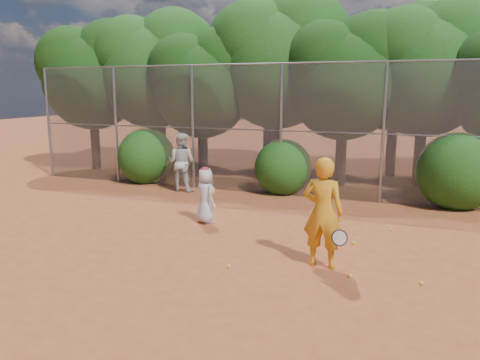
% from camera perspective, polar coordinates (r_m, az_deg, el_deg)
% --- Properties ---
extents(ground, '(80.00, 80.00, 0.00)m').
position_cam_1_polar(ground, '(8.93, 0.25, -10.28)').
color(ground, '#A04824').
rests_on(ground, ground).
extents(fence_back, '(20.05, 0.09, 4.03)m').
position_cam_1_polar(fence_back, '(14.17, 8.47, 6.07)').
color(fence_back, gray).
rests_on(fence_back, ground).
extents(tree_0, '(4.38, 3.81, 6.00)m').
position_cam_1_polar(tree_0, '(20.11, -17.49, 12.47)').
color(tree_0, black).
rests_on(tree_0, ground).
extents(tree_1, '(4.64, 4.03, 6.35)m').
position_cam_1_polar(tree_1, '(19.11, -10.50, 13.59)').
color(tree_1, black).
rests_on(tree_1, ground).
extents(tree_2, '(3.99, 3.47, 5.47)m').
position_cam_1_polar(tree_2, '(17.29, -4.45, 12.10)').
color(tree_2, black).
rests_on(tree_2, ground).
extents(tree_3, '(4.89, 4.26, 6.70)m').
position_cam_1_polar(tree_3, '(17.37, 4.77, 14.77)').
color(tree_3, black).
rests_on(tree_3, ground).
extents(tree_4, '(4.19, 3.64, 5.73)m').
position_cam_1_polar(tree_4, '(16.21, 12.80, 12.56)').
color(tree_4, black).
rests_on(tree_4, ground).
extents(tree_5, '(4.51, 3.92, 6.17)m').
position_cam_1_polar(tree_5, '(16.85, 21.92, 12.97)').
color(tree_5, black).
rests_on(tree_5, ground).
extents(tree_9, '(4.83, 4.20, 6.62)m').
position_cam_1_polar(tree_9, '(21.60, -9.58, 13.76)').
color(tree_9, black).
rests_on(tree_9, ground).
extents(tree_10, '(5.15, 4.48, 7.06)m').
position_cam_1_polar(tree_10, '(19.78, 3.76, 15.00)').
color(tree_10, black).
rests_on(tree_10, ground).
extents(tree_11, '(4.64, 4.03, 6.35)m').
position_cam_1_polar(tree_11, '(18.47, 18.72, 13.30)').
color(tree_11, black).
rests_on(tree_11, ground).
extents(bush_0, '(2.00, 2.00, 2.00)m').
position_cam_1_polar(bush_0, '(16.84, -11.35, 3.13)').
color(bush_0, '#174611').
rests_on(bush_0, ground).
extents(bush_1, '(1.80, 1.80, 1.80)m').
position_cam_1_polar(bush_1, '(14.81, 5.27, 1.86)').
color(bush_1, '#174611').
rests_on(bush_1, ground).
extents(bush_2, '(2.20, 2.20, 2.20)m').
position_cam_1_polar(bush_2, '(14.29, 24.97, 1.35)').
color(bush_2, '#174611').
rests_on(bush_2, ground).
extents(player_yellow, '(0.90, 0.59, 2.06)m').
position_cam_1_polar(player_yellow, '(8.69, 10.08, -3.93)').
color(player_yellow, orange).
rests_on(player_yellow, ground).
extents(player_teen, '(0.79, 0.74, 1.39)m').
position_cam_1_polar(player_teen, '(11.48, -4.23, -1.86)').
color(player_teen, silver).
rests_on(player_teen, ground).
extents(player_white, '(0.93, 0.79, 1.88)m').
position_cam_1_polar(player_white, '(15.14, -7.16, 2.18)').
color(player_white, silver).
rests_on(player_white, ground).
extents(ball_0, '(0.07, 0.07, 0.07)m').
position_cam_1_polar(ball_0, '(8.57, 13.30, -11.29)').
color(ball_0, yellow).
rests_on(ball_0, ground).
extents(ball_1, '(0.07, 0.07, 0.07)m').
position_cam_1_polar(ball_1, '(10.31, 13.69, -7.45)').
color(ball_1, yellow).
rests_on(ball_1, ground).
extents(ball_2, '(0.07, 0.07, 0.07)m').
position_cam_1_polar(ball_2, '(8.63, 21.23, -11.61)').
color(ball_2, yellow).
rests_on(ball_2, ground).
extents(ball_3, '(0.07, 0.07, 0.07)m').
position_cam_1_polar(ball_3, '(8.76, -1.39, -10.47)').
color(ball_3, yellow).
rests_on(ball_3, ground).
extents(ball_4, '(0.07, 0.07, 0.07)m').
position_cam_1_polar(ball_4, '(11.48, 17.90, -5.77)').
color(ball_4, yellow).
rests_on(ball_4, ground).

